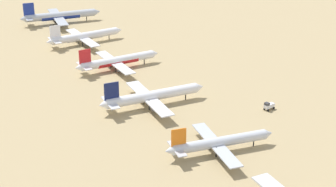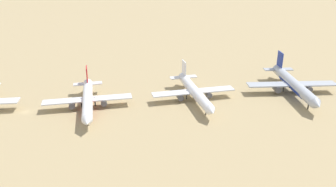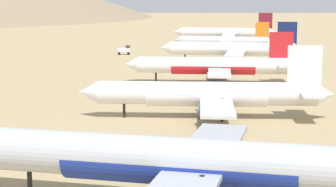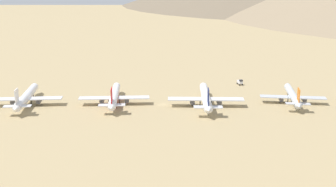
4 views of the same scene
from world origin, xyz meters
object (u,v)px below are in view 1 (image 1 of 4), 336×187
Objects in this scene: parked_jet_3 at (117,61)px; parked_jet_2 at (151,96)px; parked_jet_5 at (60,16)px; service_truck at (269,106)px; parked_jet_1 at (219,142)px; parked_jet_4 at (84,36)px.

parked_jet_2 is at bearing -90.29° from parked_jet_3.
parked_jet_3 is (0.26, 52.28, -0.36)m from parked_jet_2.
parked_jet_5 reaches higher than parked_jet_2.
parked_jet_5 is at bearing 95.09° from parked_jet_3.
parked_jet_2 is 54.14m from service_truck.
parked_jet_1 is at bearing -85.16° from parked_jet_5.
parked_jet_3 is at bearing -84.91° from parked_jet_5.
service_truck is (39.70, 26.00, -2.38)m from parked_jet_1.
service_truck is (48.21, -24.43, -3.05)m from parked_jet_2.
parked_jet_4 is 0.90× the size of parked_jet_5.
parked_jet_4 is (-4.78, 102.07, -0.31)m from parked_jet_2.
parked_jet_1 is 8.14× the size of service_truck.
parked_jet_2 is 102.19m from parked_jet_4.
parked_jet_4 is (-5.05, 49.79, 0.05)m from parked_jet_3.
parked_jet_2 is at bearing 99.58° from parked_jet_1.
parked_jet_2 is (-8.52, 50.43, 0.67)m from parked_jet_1.
parked_jet_4 is 50.91m from parked_jet_5.
parked_jet_4 is at bearing 95.79° from parked_jet_3.
service_truck is at bearing 33.22° from parked_jet_1.
service_truck is (47.95, -76.72, -2.69)m from parked_jet_3.
parked_jet_2 is 153.07m from parked_jet_5.
parked_jet_3 is 90.51m from service_truck.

